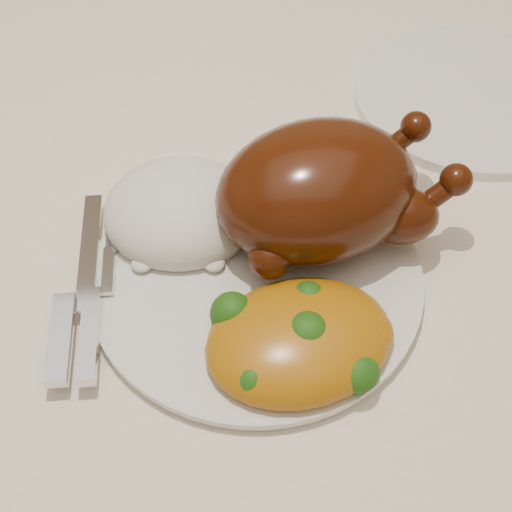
# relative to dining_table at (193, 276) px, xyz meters

# --- Properties ---
(dining_table) EXTENTS (1.60, 0.90, 0.76)m
(dining_table) POSITION_rel_dining_table_xyz_m (0.00, 0.00, 0.00)
(dining_table) COLOR brown
(dining_table) RESTS_ON floor
(tablecloth) EXTENTS (1.73, 1.03, 0.18)m
(tablecloth) POSITION_rel_dining_table_xyz_m (0.00, 0.00, 0.07)
(tablecloth) COLOR #F0E5CE
(tablecloth) RESTS_ON dining_table
(dinner_plate) EXTENTS (0.27, 0.27, 0.01)m
(dinner_plate) POSITION_rel_dining_table_xyz_m (0.07, -0.08, 0.11)
(dinner_plate) COLOR silver
(dinner_plate) RESTS_ON tablecloth
(side_plate) EXTENTS (0.23, 0.23, 0.01)m
(side_plate) POSITION_rel_dining_table_xyz_m (0.25, 0.16, 0.11)
(side_plate) COLOR silver
(side_plate) RESTS_ON tablecloth
(roast_chicken) EXTENTS (0.21, 0.17, 0.10)m
(roast_chicken) POSITION_rel_dining_table_xyz_m (0.11, -0.03, 0.16)
(roast_chicken) COLOR #411506
(roast_chicken) RESTS_ON dinner_plate
(rice_mound) EXTENTS (0.13, 0.12, 0.06)m
(rice_mound) POSITION_rel_dining_table_xyz_m (0.00, -0.03, 0.13)
(rice_mound) COLOR white
(rice_mound) RESTS_ON dinner_plate
(mac_and_cheese) EXTENTS (0.16, 0.14, 0.05)m
(mac_and_cheese) POSITION_rel_dining_table_xyz_m (0.11, -0.14, 0.12)
(mac_and_cheese) COLOR #AF6C0B
(mac_and_cheese) RESTS_ON dinner_plate
(cutlery) EXTENTS (0.05, 0.18, 0.01)m
(cutlery) POSITION_rel_dining_table_xyz_m (-0.05, -0.13, 0.12)
(cutlery) COLOR silver
(cutlery) RESTS_ON dinner_plate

